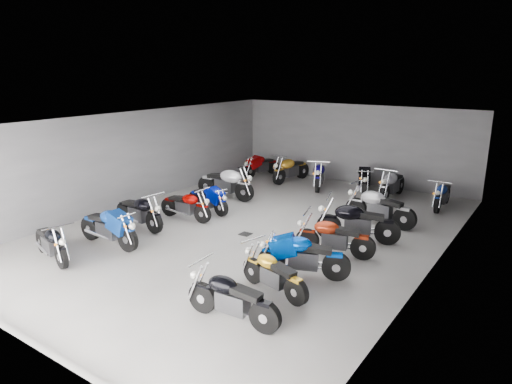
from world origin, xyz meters
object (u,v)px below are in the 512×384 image
(motorcycle_right_f, at_px, (379,207))
(motorcycle_back_f, at_px, (442,195))
(motorcycle_left_d, at_px, (186,205))
(motorcycle_right_a, at_px, (231,298))
(motorcycle_left_e, at_px, (208,199))
(motorcycle_left_f, at_px, (226,183))
(drain_grate, at_px, (245,234))
(motorcycle_right_c, at_px, (302,256))
(motorcycle_right_b, at_px, (273,273))
(motorcycle_right_d, at_px, (334,237))
(motorcycle_back_d, at_px, (364,179))
(motorcycle_back_c, at_px, (319,175))
(motorcycle_left_c, at_px, (139,212))
(motorcycle_back_e, at_px, (392,184))
(motorcycle_left_a, at_px, (51,243))
(motorcycle_right_e, at_px, (357,222))
(motorcycle_back_b, at_px, (291,169))
(motorcycle_back_a, at_px, (261,165))
(motorcycle_left_b, at_px, (109,227))

(motorcycle_right_f, distance_m, motorcycle_back_f, 3.06)
(motorcycle_left_d, xyz_separation_m, motorcycle_right_a, (4.81, -3.93, 0.02))
(motorcycle_left_e, bearing_deg, motorcycle_left_f, -151.89)
(drain_grate, relative_size, motorcycle_right_c, 0.16)
(motorcycle_right_b, distance_m, motorcycle_right_d, 2.56)
(motorcycle_left_d, height_order, motorcycle_back_d, motorcycle_back_d)
(motorcycle_right_f, bearing_deg, motorcycle_back_c, 54.98)
(motorcycle_right_b, height_order, motorcycle_back_d, motorcycle_back_d)
(motorcycle_right_d, bearing_deg, motorcycle_left_f, 49.72)
(motorcycle_left_d, height_order, motorcycle_right_f, motorcycle_right_f)
(motorcycle_left_c, height_order, motorcycle_back_e, motorcycle_back_e)
(motorcycle_right_b, relative_size, motorcycle_right_d, 0.92)
(motorcycle_left_a, xyz_separation_m, motorcycle_right_d, (5.58, 4.21, 0.02))
(motorcycle_right_e, bearing_deg, motorcycle_right_b, 157.35)
(motorcycle_right_a, height_order, motorcycle_back_b, motorcycle_back_b)
(motorcycle_right_f, bearing_deg, motorcycle_left_e, 116.41)
(motorcycle_left_c, bearing_deg, motorcycle_left_d, 161.63)
(motorcycle_left_a, relative_size, motorcycle_left_f, 0.80)
(motorcycle_left_c, height_order, motorcycle_back_f, motorcycle_left_c)
(motorcycle_left_a, bearing_deg, motorcycle_right_d, 140.43)
(motorcycle_left_f, bearing_deg, drain_grate, 43.92)
(motorcycle_back_a, bearing_deg, motorcycle_right_a, 135.96)
(motorcycle_right_f, xyz_separation_m, motorcycle_back_f, (1.18, 2.82, -0.07))
(drain_grate, distance_m, motorcycle_right_e, 3.14)
(motorcycle_left_a, height_order, motorcycle_back_b, motorcycle_back_b)
(motorcycle_left_d, distance_m, motorcycle_back_e, 7.52)
(motorcycle_right_f, relative_size, motorcycle_back_d, 1.06)
(motorcycle_left_d, relative_size, motorcycle_right_d, 0.97)
(motorcycle_right_e, relative_size, motorcycle_back_e, 1.00)
(motorcycle_left_c, bearing_deg, motorcycle_back_c, 168.39)
(motorcycle_back_f, bearing_deg, motorcycle_back_c, -2.62)
(motorcycle_left_f, height_order, motorcycle_right_d, motorcycle_left_f)
(motorcycle_left_c, height_order, motorcycle_right_d, motorcycle_left_c)
(motorcycle_right_c, relative_size, motorcycle_back_f, 1.03)
(motorcycle_left_a, bearing_deg, motorcycle_right_a, 106.29)
(motorcycle_right_c, bearing_deg, motorcycle_right_a, 153.44)
(motorcycle_left_c, distance_m, motorcycle_right_c, 5.58)
(motorcycle_right_d, relative_size, motorcycle_back_c, 0.95)
(drain_grate, xyz_separation_m, motorcycle_left_d, (-2.30, 0.02, 0.46))
(drain_grate, xyz_separation_m, motorcycle_left_b, (-2.49, -2.75, 0.52))
(motorcycle_back_d, xyz_separation_m, motorcycle_back_f, (2.92, -0.32, -0.07))
(motorcycle_right_d, bearing_deg, motorcycle_right_e, -19.02)
(motorcycle_right_e, xyz_separation_m, motorcycle_back_f, (1.19, 4.53, -0.08))
(motorcycle_left_c, relative_size, motorcycle_back_a, 1.08)
(drain_grate, height_order, motorcycle_back_d, motorcycle_back_d)
(motorcycle_back_c, bearing_deg, motorcycle_left_f, 35.26)
(motorcycle_right_f, bearing_deg, motorcycle_right_e, -175.33)
(motorcycle_right_e, xyz_separation_m, motorcycle_back_a, (-6.52, 5.02, -0.07))
(motorcycle_back_c, distance_m, motorcycle_back_f, 4.67)
(motorcycle_back_c, relative_size, motorcycle_back_d, 0.99)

